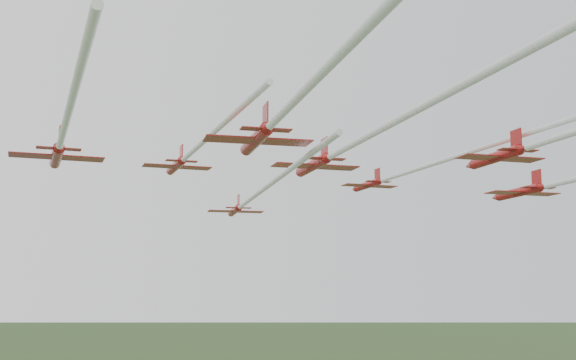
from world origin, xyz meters
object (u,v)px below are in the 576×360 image
jet_row3_left (62,136)px  jet_row3_right (562,182)px  jet_row4_right (553,139)px  jet_row2_left (191,153)px  jet_lead (253,197)px  jet_row3_mid (356,143)px  jet_row4_left (295,100)px  jet_row2_right (412,171)px

jet_row3_left → jet_row3_right: (53.27, -15.48, -2.07)m
jet_row4_right → jet_row3_right: bearing=51.2°
jet_row2_left → jet_row3_left: (-16.53, -6.86, -1.31)m
jet_row3_left → jet_row4_right: 45.45m
jet_row3_left → jet_row4_right: jet_row3_left is taller
jet_lead → jet_row3_mid: bearing=-79.6°
jet_row3_mid → jet_row4_left: (-15.01, -12.47, -0.79)m
jet_row3_mid → jet_row4_left: jet_row3_mid is taller
jet_row2_right → jet_row4_right: size_ratio=1.19×
jet_row3_right → jet_lead: bearing=145.1°
jet_lead → jet_row3_mid: (-4.62, -28.43, 1.83)m
jet_row2_left → jet_row3_left: jet_row2_left is taller
jet_lead → jet_row4_right: (6.86, -42.34, 0.96)m
jet_row2_left → jet_row3_left: bearing=-144.3°
jet_lead → jet_row4_right: 42.90m
jet_lead → jet_row2_right: bearing=-27.5°
jet_lead → jet_row3_right: size_ratio=1.37×
jet_lead → jet_row4_left: jet_row4_left is taller
jet_lead → jet_row3_right: bearing=-31.8°
jet_row3_left → jet_row3_mid: jet_row3_left is taller
jet_row3_right → jet_row4_left: (-43.69, -10.71, 1.01)m
jet_row4_left → jet_row2_right: bearing=55.0°
jet_row2_right → jet_row3_right: jet_row2_right is taller
jet_row3_mid → jet_row3_right: (28.68, -1.76, -1.79)m
jet_row2_right → jet_row3_left: 43.57m
jet_row3_left → jet_lead: bearing=38.8°
jet_row2_left → jet_row3_mid: 22.16m
jet_lead → jet_row3_mid: size_ratio=1.05×
jet_row2_left → jet_row3_left: 17.95m
jet_lead → jet_row3_right: jet_row3_right is taller
jet_row2_right → jet_row3_right: size_ratio=1.20×
jet_row2_left → jet_row4_right: bearing=-47.4°
jet_row4_left → jet_row3_left: bearing=128.3°
jet_row2_right → jet_row3_right: bearing=-43.5°
jet_row2_left → jet_row4_left: bearing=-88.8°
jet_row2_left → jet_row4_left: size_ratio=0.78×
jet_row2_left → jet_row4_right: (19.53, -34.50, -2.46)m
jet_row3_right → jet_row4_right: bearing=-128.3°
jet_row4_left → jet_row4_right: size_ratio=1.31×
jet_row4_right → jet_lead: bearing=115.2°
jet_row2_left → jet_row4_left: (-6.96, -33.06, -2.37)m
jet_row3_mid → jet_row3_right: size_ratio=1.30×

